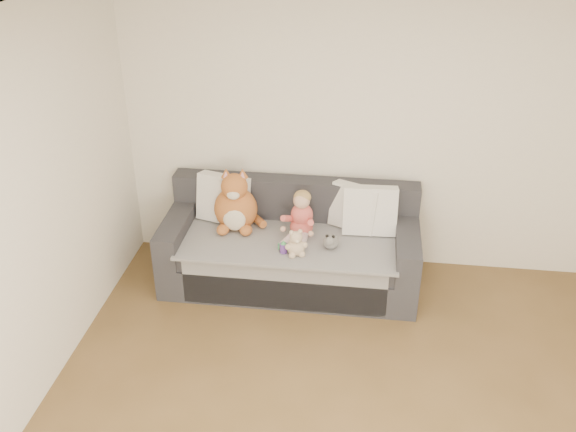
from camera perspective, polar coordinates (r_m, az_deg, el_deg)
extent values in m
plane|color=white|center=(2.81, 9.80, 14.05)|extent=(5.00, 5.00, 0.00)
plane|color=white|center=(5.59, 8.22, 7.59)|extent=(4.50, 0.00, 4.50)
cube|color=#2A2B30|center=(5.72, 0.20, -4.55)|extent=(2.20, 0.90, 0.30)
cube|color=#2A2B30|center=(5.57, 0.16, -2.79)|extent=(1.90, 0.80, 0.15)
cube|color=#2A2B30|center=(5.77, 0.65, 1.50)|extent=(2.20, 0.20, 0.40)
cube|color=#2A2B30|center=(5.76, -9.72, -1.27)|extent=(0.20, 0.90, 0.30)
cube|color=#2A2B30|center=(5.54, 10.53, -2.63)|extent=(0.20, 0.90, 0.30)
cube|color=#9C9C9F|center=(5.51, 0.14, -2.13)|extent=(1.85, 0.88, 0.02)
cube|color=#9C9C9F|center=(5.32, -0.41, -6.46)|extent=(1.70, 0.02, 0.41)
cube|color=silver|center=(5.73, -5.79, 1.55)|extent=(0.51, 0.33, 0.44)
cube|color=silver|center=(5.62, 5.98, 0.77)|extent=(0.47, 0.36, 0.41)
cube|color=silver|center=(5.55, 7.29, 0.50)|extent=(0.47, 0.23, 0.44)
ellipsoid|color=#CA4747|center=(5.53, 1.21, -0.96)|extent=(0.20, 0.16, 0.16)
ellipsoid|color=#CA4747|center=(5.48, 1.25, 0.12)|extent=(0.19, 0.16, 0.21)
ellipsoid|color=#DBAA8C|center=(5.40, 1.22, 1.38)|extent=(0.14, 0.14, 0.14)
ellipsoid|color=tan|center=(5.41, 1.28, 1.69)|extent=(0.15, 0.15, 0.12)
cylinder|color=#CA4747|center=(5.46, 0.09, -0.22)|extent=(0.14, 0.20, 0.13)
cylinder|color=#CA4747|center=(5.41, 2.00, -0.53)|extent=(0.08, 0.20, 0.13)
ellipsoid|color=#DBAA8C|center=(5.44, -0.45, -1.16)|extent=(0.05, 0.05, 0.05)
ellipsoid|color=#DBAA8C|center=(5.37, 2.04, -1.57)|extent=(0.05, 0.05, 0.05)
cylinder|color=#E5B2C6|center=(5.43, 0.09, -2.11)|extent=(0.15, 0.26, 0.08)
cylinder|color=#E5B2C6|center=(5.40, 1.24, -2.31)|extent=(0.09, 0.25, 0.08)
ellipsoid|color=#DBAA8C|center=(5.33, -0.48, -2.78)|extent=(0.06, 0.08, 0.04)
ellipsoid|color=#DBAA8C|center=(5.29, 0.99, -3.03)|extent=(0.06, 0.08, 0.04)
ellipsoid|color=#A75025|center=(5.63, -4.66, 0.64)|extent=(0.38, 0.33, 0.40)
ellipsoid|color=beige|center=(5.53, -4.80, -0.28)|extent=(0.20, 0.09, 0.22)
ellipsoid|color=#A75025|center=(5.50, -4.79, 2.61)|extent=(0.23, 0.23, 0.23)
ellipsoid|color=beige|center=(5.42, -4.90, 1.86)|extent=(0.11, 0.07, 0.08)
cone|color=#A75025|center=(5.50, -5.52, 3.84)|extent=(0.10, 0.10, 0.08)
cone|color=pink|center=(5.49, -5.54, 3.73)|extent=(0.06, 0.06, 0.05)
cone|color=#A75025|center=(5.48, -4.06, 3.83)|extent=(0.10, 0.10, 0.08)
cone|color=pink|center=(5.47, -4.07, 3.71)|extent=(0.06, 0.06, 0.05)
ellipsoid|color=#A75025|center=(5.57, -5.81, -1.22)|extent=(0.11, 0.13, 0.09)
ellipsoid|color=#A75025|center=(5.55, -3.75, -1.26)|extent=(0.11, 0.13, 0.09)
cylinder|color=#A75025|center=(5.72, -2.75, -0.31)|extent=(0.21, 0.25, 0.09)
ellipsoid|color=tan|center=(5.26, 0.69, -2.79)|extent=(0.15, 0.13, 0.15)
ellipsoid|color=tan|center=(5.20, 0.72, -1.91)|extent=(0.10, 0.10, 0.10)
ellipsoid|color=tan|center=(5.17, 0.31, -1.48)|extent=(0.04, 0.04, 0.04)
ellipsoid|color=tan|center=(5.19, 1.09, -1.39)|extent=(0.04, 0.04, 0.04)
ellipsoid|color=beige|center=(5.17, 0.83, -2.25)|extent=(0.04, 0.04, 0.04)
ellipsoid|color=tan|center=(5.21, 0.02, -2.77)|extent=(0.05, 0.05, 0.05)
ellipsoid|color=tan|center=(5.24, 1.46, -2.59)|extent=(0.05, 0.05, 0.05)
ellipsoid|color=tan|center=(5.23, 0.38, -3.52)|extent=(0.06, 0.06, 0.06)
ellipsoid|color=tan|center=(5.25, 1.24, -3.41)|extent=(0.06, 0.06, 0.06)
ellipsoid|color=white|center=(5.37, 3.84, -2.28)|extent=(0.13, 0.16, 0.12)
ellipsoid|color=white|center=(5.27, 3.74, -2.24)|extent=(0.08, 0.08, 0.08)
ellipsoid|color=black|center=(5.27, 3.49, -1.79)|extent=(0.03, 0.03, 0.03)
ellipsoid|color=black|center=(5.26, 4.05, -1.84)|extent=(0.03, 0.03, 0.03)
cylinder|color=#623797|center=(5.29, -0.40, -2.87)|extent=(0.08, 0.08, 0.08)
cone|color=#3FA459|center=(5.26, -0.40, -2.37)|extent=(0.07, 0.07, 0.03)
cylinder|color=#3FA459|center=(5.30, -0.84, -2.72)|extent=(0.02, 0.02, 0.06)
cylinder|color=#3FA459|center=(5.27, 0.04, -2.92)|extent=(0.02, 0.02, 0.06)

